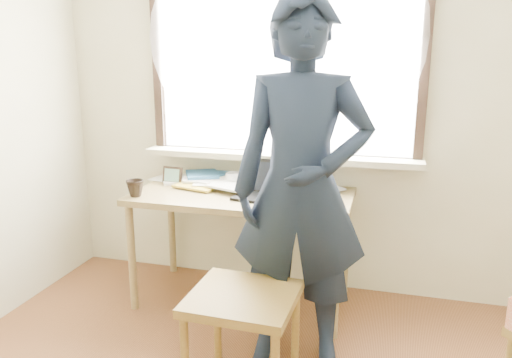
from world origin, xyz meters
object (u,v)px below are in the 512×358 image
(laptop, at_px, (265,189))
(mug_dark, at_px, (135,188))
(desk, at_px, (242,205))
(work_chair, at_px, (243,309))
(mug_white, at_px, (234,179))
(person, at_px, (301,189))

(laptop, height_order, mug_dark, laptop)
(desk, xyz_separation_m, laptop, (0.16, -0.03, 0.13))
(work_chair, bearing_deg, desk, 107.18)
(mug_white, height_order, work_chair, mug_white)
(mug_white, bearing_deg, person, -50.59)
(person, bearing_deg, work_chair, -128.98)
(desk, xyz_separation_m, mug_white, (-0.11, 0.18, 0.12))
(laptop, relative_size, mug_white, 3.21)
(work_chair, height_order, person, person)
(mug_white, bearing_deg, work_chair, -69.93)
(laptop, relative_size, person, 0.19)
(laptop, xyz_separation_m, mug_white, (-0.27, 0.21, -0.01))
(person, bearing_deg, desk, 125.28)
(desk, bearing_deg, mug_dark, -159.28)
(desk, height_order, person, person)
(laptop, bearing_deg, mug_white, 142.03)
(laptop, xyz_separation_m, work_chair, (0.11, -0.83, -0.36))
(mug_white, bearing_deg, laptop, -37.97)
(mug_white, bearing_deg, desk, -57.47)
(work_chair, relative_size, person, 0.27)
(laptop, distance_m, person, 0.61)
(desk, relative_size, laptop, 3.81)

